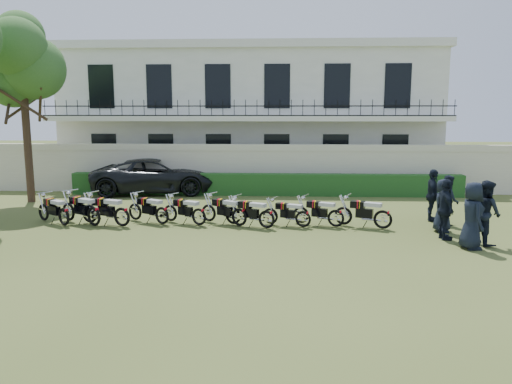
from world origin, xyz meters
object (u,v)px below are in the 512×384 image
(motorcycle_3, at_px, (162,211))
(motorcycle_9, at_px, (383,215))
(officer_3, at_px, (443,205))
(motorcycle_5, at_px, (239,213))
(officer_4, at_px, (448,200))
(officer_2, at_px, (445,210))
(suv, at_px, (156,176))
(motorcycle_0, at_px, (64,212))
(officer_5, at_px, (432,195))
(motorcycle_1, at_px, (94,212))
(motorcycle_2, at_px, (122,212))
(motorcycle_6, at_px, (267,215))
(motorcycle_4, at_px, (199,213))
(tree_west_near, at_px, (22,61))
(officer_1, at_px, (486,212))
(motorcycle_8, at_px, (336,214))
(officer_0, at_px, (472,216))
(motorcycle_7, at_px, (303,215))

(motorcycle_3, bearing_deg, motorcycle_9, -62.74)
(motorcycle_3, relative_size, officer_3, 0.98)
(motorcycle_5, distance_m, officer_4, 7.14)
(officer_2, bearing_deg, suv, 50.51)
(motorcycle_0, height_order, motorcycle_5, motorcycle_5)
(motorcycle_0, relative_size, motorcycle_5, 0.94)
(officer_3, bearing_deg, officer_5, 6.02)
(motorcycle_1, distance_m, suv, 7.05)
(motorcycle_0, relative_size, motorcycle_2, 0.83)
(motorcycle_6, relative_size, officer_5, 0.94)
(motorcycle_2, bearing_deg, motorcycle_5, -64.67)
(motorcycle_4, distance_m, officer_3, 7.98)
(motorcycle_3, bearing_deg, motorcycle_1, 128.98)
(tree_west_near, bearing_deg, suv, 28.16)
(officer_1, bearing_deg, motorcycle_8, 51.96)
(officer_0, relative_size, officer_3, 1.11)
(motorcycle_3, xyz_separation_m, motorcycle_8, (5.89, -0.11, -0.01))
(motorcycle_1, xyz_separation_m, motorcycle_5, (4.89, 0.25, -0.04))
(motorcycle_6, distance_m, motorcycle_9, 3.82)
(motorcycle_1, height_order, motorcycle_5, motorcycle_1)
(motorcycle_3, bearing_deg, officer_1, -71.75)
(motorcycle_7, relative_size, officer_2, 0.89)
(motorcycle_3, bearing_deg, motorcycle_8, -61.40)
(motorcycle_4, relative_size, motorcycle_5, 0.98)
(motorcycle_1, height_order, motorcycle_2, motorcycle_1)
(motorcycle_4, height_order, officer_4, officer_4)
(motorcycle_4, bearing_deg, motorcycle_7, -63.44)
(motorcycle_3, xyz_separation_m, motorcycle_7, (4.80, -0.20, -0.04))
(motorcycle_2, relative_size, officer_2, 1.05)
(motorcycle_7, bearing_deg, tree_west_near, 91.13)
(motorcycle_5, distance_m, motorcycle_6, 0.98)
(tree_west_near, xyz_separation_m, motorcycle_9, (14.03, -4.44, -5.40))
(motorcycle_7, height_order, officer_3, officer_3)
(officer_1, bearing_deg, motorcycle_5, 62.41)
(motorcycle_2, xyz_separation_m, suv, (-0.62, 7.07, 0.31))
(tree_west_near, height_order, officer_1, tree_west_near)
(officer_0, relative_size, officer_2, 1.03)
(motorcycle_0, bearing_deg, officer_0, -64.47)
(officer_5, bearing_deg, motorcycle_8, 122.35)
(motorcycle_9, height_order, suv, suv)
(motorcycle_3, relative_size, motorcycle_9, 0.92)
(motorcycle_9, distance_m, officer_1, 3.14)
(motorcycle_5, xyz_separation_m, motorcycle_9, (4.75, -0.19, 0.01))
(motorcycle_1, distance_m, officer_2, 11.30)
(motorcycle_3, distance_m, motorcycle_5, 2.66)
(officer_2, xyz_separation_m, officer_4, (0.75, 2.07, -0.07))
(motorcycle_5, bearing_deg, motorcycle_8, -60.06)
(motorcycle_2, xyz_separation_m, officer_0, (10.68, -2.11, 0.44))
(tree_west_near, relative_size, motorcycle_9, 4.32)
(officer_1, bearing_deg, motorcycle_6, 62.99)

